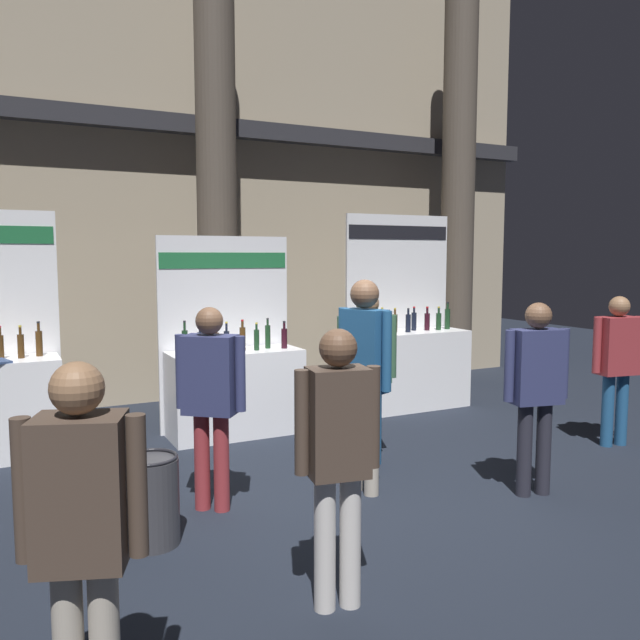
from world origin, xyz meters
TOP-DOWN VIEW (x-y plane):
  - ground_plane at (0.00, 0.00)m, footprint 24.00×24.00m
  - hall_colonnade at (0.00, 4.26)m, footprint 11.16×1.35m
  - exhibitor_booth_1 at (-0.21, 2.30)m, footprint 1.55×0.66m
  - exhibitor_booth_2 at (2.31, 2.50)m, footprint 1.60×0.66m
  - trash_bin at (-1.67, -0.12)m, footprint 0.39×0.39m
  - visitor_0 at (3.25, 0.05)m, footprint 0.59×0.31m
  - visitor_1 at (-1.11, 0.29)m, footprint 0.47×0.44m
  - visitor_2 at (0.57, 0.70)m, footprint 0.59×0.31m
  - visitor_3 at (0.16, 0.07)m, footprint 0.32×0.52m
  - visitor_7 at (1.42, -0.63)m, footprint 0.58×0.30m
  - visitor_8 at (-2.31, -1.89)m, footprint 0.49×0.36m
  - visitor_9 at (-0.90, -1.43)m, footprint 0.50×0.28m

SIDE VIEW (x-z plane):
  - ground_plane at x=0.00m, z-range 0.00..0.00m
  - trash_bin at x=-1.67m, z-range 0.00..0.64m
  - exhibitor_booth_1 at x=-0.21m, z-range -0.54..1.70m
  - exhibitor_booth_2 at x=2.31m, z-range -0.65..1.92m
  - visitor_9 at x=-0.90m, z-range 0.14..1.76m
  - visitor_8 at x=-2.31m, z-range 0.15..1.76m
  - visitor_0 at x=3.25m, z-range 0.16..1.75m
  - visitor_1 at x=-1.11m, z-range 0.16..1.78m
  - visitor_7 at x=1.42m, z-range 0.15..1.79m
  - visitor_2 at x=0.57m, z-range 0.17..1.85m
  - visitor_3 at x=0.16m, z-range 0.18..2.00m
  - hall_colonnade at x=0.00m, z-range -0.09..6.76m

